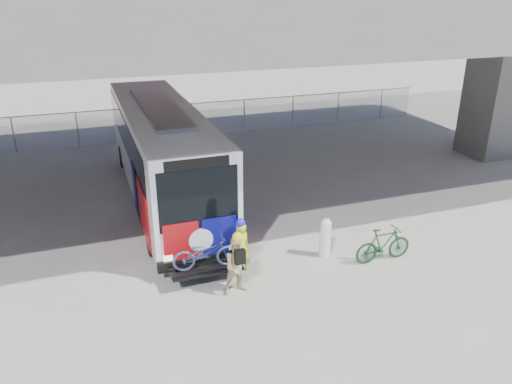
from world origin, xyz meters
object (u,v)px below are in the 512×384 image
bollard (325,236)px  cyclist_tan (238,264)px  bus (162,146)px  bike_parked (383,245)px  cyclist_hivis (241,247)px

bollard → cyclist_tan: (-3.09, -0.97, 0.17)m
bus → cyclist_tan: bus is taller
bus → cyclist_tan: bearing=-84.5°
cyclist_tan → bike_parked: size_ratio=0.99×
bollard → cyclist_hivis: cyclist_hivis is taller
bus → bike_parked: size_ratio=7.04×
cyclist_tan → bike_parked: bearing=-0.9°
cyclist_hivis → bike_parked: 4.30m
bollard → bike_parked: bearing=-29.2°
cyclist_tan → bike_parked: (4.60, 0.13, -0.30)m
cyclist_tan → bollard: bearing=15.0°
cyclist_hivis → cyclist_tan: size_ratio=0.94×
cyclist_hivis → bus: bearing=-100.5°
bus → cyclist_hivis: bearing=-80.1°
bike_parked → bus: bearing=37.0°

